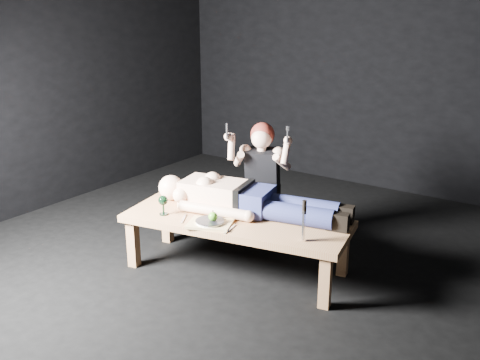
# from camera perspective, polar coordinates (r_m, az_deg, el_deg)

# --- Properties ---
(ground) EXTENTS (5.00, 5.00, 0.00)m
(ground) POSITION_cam_1_polar(r_m,az_deg,el_deg) (4.54, 1.00, -8.58)
(ground) COLOR black
(ground) RESTS_ON ground
(back_wall) EXTENTS (5.00, 0.00, 5.00)m
(back_wall) POSITION_cam_1_polar(r_m,az_deg,el_deg) (6.33, 14.12, 12.58)
(back_wall) COLOR black
(back_wall) RESTS_ON ground
(table) EXTENTS (1.87, 0.99, 0.45)m
(table) POSITION_cam_1_polar(r_m,az_deg,el_deg) (4.30, -0.38, -6.85)
(table) COLOR #A47E4F
(table) RESTS_ON ground
(lying_man) EXTENTS (1.90, 0.90, 0.27)m
(lying_man) POSITION_cam_1_polar(r_m,az_deg,el_deg) (4.28, 1.18, -1.74)
(lying_man) COLOR beige
(lying_man) RESTS_ON table
(kneeling_woman) EXTENTS (0.80, 0.85, 1.14)m
(kneeling_woman) POSITION_cam_1_polar(r_m,az_deg,el_deg) (4.71, 2.57, -0.12)
(kneeling_woman) COLOR black
(kneeling_woman) RESTS_ON ground
(serving_tray) EXTENTS (0.39, 0.34, 0.02)m
(serving_tray) POSITION_cam_1_polar(r_m,az_deg,el_deg) (4.08, -3.21, -4.67)
(serving_tray) COLOR tan
(serving_tray) RESTS_ON table
(plate) EXTENTS (0.28, 0.28, 0.02)m
(plate) POSITION_cam_1_polar(r_m,az_deg,el_deg) (4.07, -3.21, -4.43)
(plate) COLOR white
(plate) RESTS_ON serving_tray
(apple) EXTENTS (0.07, 0.07, 0.07)m
(apple) POSITION_cam_1_polar(r_m,az_deg,el_deg) (4.05, -2.88, -3.89)
(apple) COLOR green
(apple) RESTS_ON plate
(goblet) EXTENTS (0.09, 0.09, 0.16)m
(goblet) POSITION_cam_1_polar(r_m,az_deg,el_deg) (4.29, -8.15, -2.66)
(goblet) COLOR black
(goblet) RESTS_ON table
(fork_flat) EXTENTS (0.11, 0.17, 0.01)m
(fork_flat) POSITION_cam_1_polar(r_m,az_deg,el_deg) (4.21, -6.00, -4.10)
(fork_flat) COLOR #B2B2B7
(fork_flat) RESTS_ON table
(knife_flat) EXTENTS (0.05, 0.19, 0.01)m
(knife_flat) POSITION_cam_1_polar(r_m,az_deg,el_deg) (4.00, -1.06, -5.23)
(knife_flat) COLOR #B2B2B7
(knife_flat) RESTS_ON table
(spoon_flat) EXTENTS (0.11, 0.17, 0.01)m
(spoon_flat) POSITION_cam_1_polar(r_m,az_deg,el_deg) (4.11, -1.18, -4.60)
(spoon_flat) COLOR #B2B2B7
(spoon_flat) RESTS_ON table
(carving_knife) EXTENTS (0.05, 0.05, 0.30)m
(carving_knife) POSITION_cam_1_polar(r_m,az_deg,el_deg) (3.78, 6.79, -4.33)
(carving_knife) COLOR #B2B2B7
(carving_knife) RESTS_ON table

